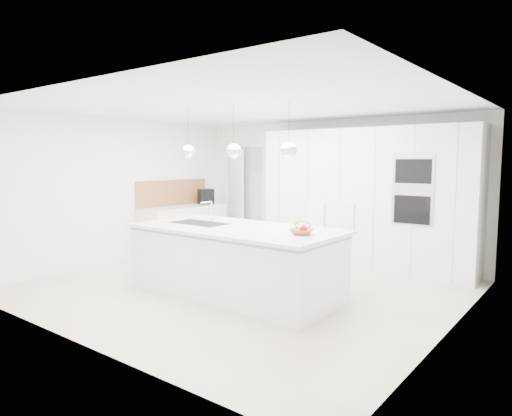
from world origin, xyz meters
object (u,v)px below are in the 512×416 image
Objects in this scene: island_base at (235,262)px; fruit_bowl at (301,232)px; espresso_machine at (206,196)px; bar_stool_left at (311,245)px; bar_stool_right at (336,249)px.

fruit_bowl is (1.01, 0.04, 0.50)m from island_base.
bar_stool_left is at bearing -3.20° from espresso_machine.
bar_stool_left reaches higher than island_base.
fruit_bowl is 0.23× the size of bar_stool_right.
espresso_machine reaches higher than bar_stool_left.
island_base is 10.07× the size of fruit_bowl.
bar_stool_left is at bearing 114.64° from fruit_bowl.
island_base is 2.34× the size of bar_stool_right.
island_base is 9.11× the size of espresso_machine.
bar_stool_left is (0.57, 1.01, 0.14)m from island_base.
island_base is 2.44× the size of bar_stool_left.
bar_stool_left is 0.49m from bar_stool_right.
fruit_bowl is 1.13m from bar_stool_left.
bar_stool_right is at bearing -2.71° from espresso_machine.
espresso_machine is 0.27× the size of bar_stool_left.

